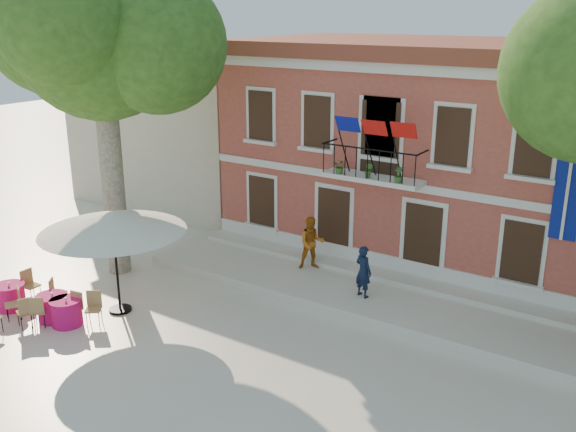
{
  "coord_description": "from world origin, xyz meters",
  "views": [
    {
      "loc": [
        10.58,
        -11.99,
        8.53
      ],
      "look_at": [
        0.2,
        3.5,
        2.49
      ],
      "focal_mm": 40.0,
      "sensor_mm": 36.0,
      "label": 1
    }
  ],
  "objects_px": {
    "patio_umbrella": "(113,222)",
    "pedestrian_navy": "(363,271)",
    "plane_tree_west": "(100,36)",
    "pedestrian_orange": "(312,243)",
    "cafe_table_0": "(10,295)",
    "cafe_table_3": "(66,311)",
    "cafe_table_4": "(53,306)"
  },
  "relations": [
    {
      "from": "pedestrian_orange",
      "to": "cafe_table_0",
      "type": "height_order",
      "value": "pedestrian_orange"
    },
    {
      "from": "pedestrian_navy",
      "to": "cafe_table_3",
      "type": "xyz_separation_m",
      "value": [
        -6.34,
        -5.78,
        -0.68
      ]
    },
    {
      "from": "patio_umbrella",
      "to": "plane_tree_west",
      "type": "bearing_deg",
      "value": 137.79
    },
    {
      "from": "patio_umbrella",
      "to": "pedestrian_navy",
      "type": "xyz_separation_m",
      "value": [
        5.78,
        4.33,
        -1.68
      ]
    },
    {
      "from": "plane_tree_west",
      "to": "patio_umbrella",
      "type": "height_order",
      "value": "plane_tree_west"
    },
    {
      "from": "patio_umbrella",
      "to": "cafe_table_0",
      "type": "distance_m",
      "value": 4.04
    },
    {
      "from": "pedestrian_navy",
      "to": "pedestrian_orange",
      "type": "distance_m",
      "value": 2.64
    },
    {
      "from": "plane_tree_west",
      "to": "pedestrian_navy",
      "type": "distance_m",
      "value": 10.72
    },
    {
      "from": "cafe_table_0",
      "to": "cafe_table_3",
      "type": "height_order",
      "value": "same"
    },
    {
      "from": "patio_umbrella",
      "to": "pedestrian_orange",
      "type": "distance_m",
      "value": 6.51
    },
    {
      "from": "pedestrian_navy",
      "to": "cafe_table_4",
      "type": "bearing_deg",
      "value": 56.56
    },
    {
      "from": "patio_umbrella",
      "to": "cafe_table_0",
      "type": "relative_size",
      "value": 2.22
    },
    {
      "from": "pedestrian_orange",
      "to": "cafe_table_4",
      "type": "bearing_deg",
      "value": -163.22
    },
    {
      "from": "plane_tree_west",
      "to": "pedestrian_orange",
      "type": "distance_m",
      "value": 9.25
    },
    {
      "from": "cafe_table_4",
      "to": "cafe_table_0",
      "type": "bearing_deg",
      "value": -171.44
    },
    {
      "from": "cafe_table_3",
      "to": "patio_umbrella",
      "type": "bearing_deg",
      "value": 68.88
    },
    {
      "from": "patio_umbrella",
      "to": "cafe_table_0",
      "type": "bearing_deg",
      "value": -148.64
    },
    {
      "from": "plane_tree_west",
      "to": "patio_umbrella",
      "type": "relative_size",
      "value": 2.53
    },
    {
      "from": "plane_tree_west",
      "to": "pedestrian_orange",
      "type": "height_order",
      "value": "plane_tree_west"
    },
    {
      "from": "plane_tree_west",
      "to": "pedestrian_navy",
      "type": "relative_size",
      "value": 6.58
    },
    {
      "from": "cafe_table_4",
      "to": "pedestrian_navy",
      "type": "bearing_deg",
      "value": 39.9
    },
    {
      "from": "cafe_table_0",
      "to": "patio_umbrella",
      "type": "bearing_deg",
      "value": 31.36
    },
    {
      "from": "patio_umbrella",
      "to": "cafe_table_4",
      "type": "height_order",
      "value": "patio_umbrella"
    },
    {
      "from": "cafe_table_4",
      "to": "patio_umbrella",
      "type": "bearing_deg",
      "value": 51.85
    },
    {
      "from": "plane_tree_west",
      "to": "cafe_table_4",
      "type": "bearing_deg",
      "value": -71.54
    },
    {
      "from": "plane_tree_west",
      "to": "pedestrian_orange",
      "type": "relative_size",
      "value": 5.93
    },
    {
      "from": "patio_umbrella",
      "to": "pedestrian_navy",
      "type": "relative_size",
      "value": 2.6
    },
    {
      "from": "plane_tree_west",
      "to": "pedestrian_navy",
      "type": "bearing_deg",
      "value": 15.21
    },
    {
      "from": "patio_umbrella",
      "to": "pedestrian_navy",
      "type": "distance_m",
      "value": 7.42
    },
    {
      "from": "pedestrian_navy",
      "to": "cafe_table_0",
      "type": "distance_m",
      "value": 10.52
    },
    {
      "from": "pedestrian_orange",
      "to": "cafe_table_0",
      "type": "distance_m",
      "value": 9.39
    },
    {
      "from": "cafe_table_0",
      "to": "pedestrian_navy",
      "type": "bearing_deg",
      "value": 35.13
    }
  ]
}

